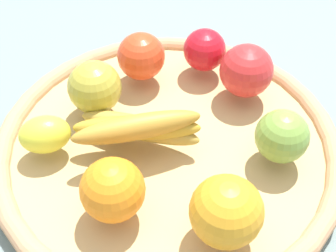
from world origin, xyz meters
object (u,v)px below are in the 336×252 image
apple_4 (246,71)px  apple_1 (95,87)px  apple_2 (282,136)px  apple_3 (141,56)px  orange_1 (226,211)px  lemon_0 (45,134)px  orange_0 (113,190)px  apple_0 (205,50)px  banana_bunch (138,128)px

apple_4 → apple_1: (-0.15, 0.16, -0.00)m
apple_2 → apple_4: apple_4 is taller
apple_2 → apple_3: apple_3 is taller
apple_2 → orange_1: 0.14m
orange_1 → lemon_0: orange_1 is taller
apple_4 → lemon_0: (-0.24, 0.16, -0.01)m
apple_4 → apple_1: 0.22m
apple_3 → orange_0: orange_0 is taller
apple_1 → orange_1: 0.26m
apple_4 → apple_3: 0.16m
apple_0 → orange_1: (-0.24, -0.17, 0.01)m
apple_4 → apple_3: size_ratio=1.08×
banana_bunch → apple_3: bearing=33.8°
banana_bunch → apple_0: apple_0 is taller
apple_4 → orange_0: (-0.27, 0.03, -0.00)m
apple_3 → orange_0: 0.25m
apple_0 → apple_4: (-0.02, -0.08, 0.01)m
apple_4 → orange_1: orange_1 is taller
apple_2 → apple_3: (0.03, 0.24, 0.00)m
apple_2 → apple_4: (0.09, 0.09, 0.00)m
apple_2 → apple_3: bearing=82.0°
lemon_0 → apple_3: bearing=-5.1°
banana_bunch → apple_1: (0.02, 0.09, 0.01)m
apple_3 → apple_1: bearing=172.8°
apple_1 → orange_1: orange_1 is taller
apple_4 → orange_0: apple_4 is taller
apple_1 → banana_bunch: bearing=-105.2°
apple_3 → orange_1: bearing=-126.4°
orange_1 → banana_bunch: bearing=70.4°
banana_bunch → apple_3: (0.12, 0.08, 0.01)m
apple_4 → orange_1: 0.25m
apple_2 → orange_0: size_ratio=0.92×
banana_bunch → apple_3: apple_3 is taller
banana_bunch → orange_0: (-0.10, -0.04, 0.01)m
lemon_0 → apple_2: bearing=-59.0°
banana_bunch → lemon_0: (-0.07, 0.10, -0.01)m
apple_2 → lemon_0: 0.30m
apple_1 → lemon_0: bearing=176.8°
banana_bunch → apple_3: 0.14m
banana_bunch → apple_0: bearing=3.2°
orange_1 → lemon_0: 0.26m
banana_bunch → apple_4: 0.18m
apple_0 → apple_3: (-0.07, 0.07, 0.00)m
banana_bunch → lemon_0: bearing=126.3°
orange_1 → apple_1: bearing=72.0°
apple_0 → banana_bunch: bearing=-176.8°
apple_1 → orange_1: bearing=-108.0°
apple_0 → apple_4: bearing=-102.2°
apple_1 → lemon_0: size_ratio=1.12×
apple_2 → orange_0: orange_0 is taller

